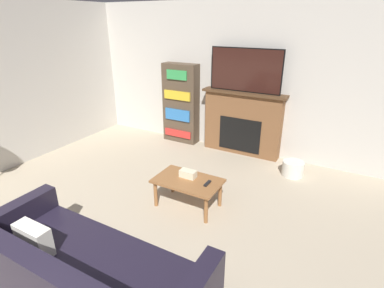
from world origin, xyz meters
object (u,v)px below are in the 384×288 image
object	(u,v)px
fireplace	(242,123)
coffee_table	(188,184)
bookshelf	(181,104)
tv	(245,70)
couch	(81,281)
storage_basket	(293,168)

from	to	relation	value
fireplace	coffee_table	distance (m)	2.06
bookshelf	tv	bearing A→B (deg)	0.12
fireplace	tv	size ratio (longest dim) A/B	1.19
couch	coffee_table	bearing A→B (deg)	89.14
tv	bookshelf	bearing A→B (deg)	-179.88
coffee_table	couch	bearing A→B (deg)	-90.86
couch	bookshelf	distance (m)	4.07
fireplace	bookshelf	bearing A→B (deg)	-179.01
fireplace	storage_basket	bearing A→B (deg)	-22.98
bookshelf	storage_basket	xyz separation A→B (m)	(2.39, -0.43, -0.67)
couch	bookshelf	size ratio (longest dim) A/B	1.38
coffee_table	bookshelf	distance (m)	2.46
fireplace	storage_basket	world-z (taller)	fireplace
tv	bookshelf	world-z (taller)	tv
couch	coffee_table	distance (m)	1.80
fireplace	couch	world-z (taller)	fireplace
tv	bookshelf	size ratio (longest dim) A/B	0.81
couch	storage_basket	xyz separation A→B (m)	(1.09, 3.39, -0.17)
tv	couch	xyz separation A→B (m)	(-0.02, -3.83, -1.27)
couch	storage_basket	distance (m)	3.57
fireplace	tv	distance (m)	0.96
fireplace	bookshelf	size ratio (longest dim) A/B	0.97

